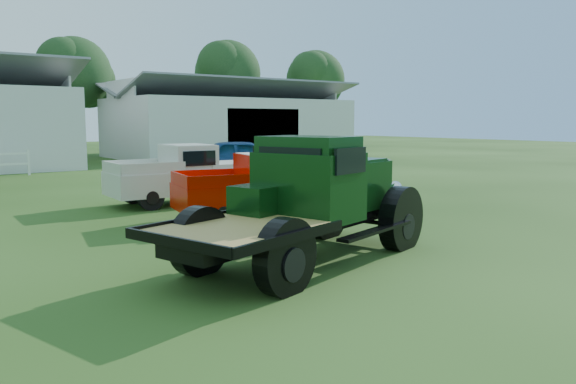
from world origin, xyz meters
TOP-DOWN VIEW (x-y plane):
  - ground at (0.00, 0.00)m, footprint 120.00×120.00m
  - shed_right at (14.00, 27.00)m, footprint 16.80×9.20m
  - tree_c at (5.00, 33.00)m, footprint 5.40×5.40m
  - tree_d at (18.00, 34.00)m, footprint 6.00×6.00m
  - tree_e at (26.00, 32.00)m, footprint 5.70×5.70m
  - vintage_flatbed at (-0.61, -0.40)m, footprint 6.13×3.75m
  - red_pickup at (1.34, 3.82)m, footprint 4.95×2.68m
  - white_pickup at (0.93, 7.53)m, footprint 4.89×2.05m
  - misc_car_blue at (6.95, 13.75)m, footprint 5.35×3.81m
  - misc_car_grey at (10.62, 13.98)m, footprint 5.15×3.01m

SIDE VIEW (x-z plane):
  - ground at x=0.00m, z-range 0.00..0.00m
  - misc_car_grey at x=10.62m, z-range 0.00..1.60m
  - misc_car_blue at x=6.95m, z-range 0.00..1.69m
  - red_pickup at x=1.34m, z-range 0.00..1.71m
  - white_pickup at x=0.93m, z-range 0.00..1.77m
  - vintage_flatbed at x=-0.61m, z-range 0.00..2.27m
  - shed_right at x=14.00m, z-range 0.00..5.20m
  - tree_c at x=5.00m, z-range 0.00..9.00m
  - tree_e at x=26.00m, z-range 0.00..9.50m
  - tree_d at x=18.00m, z-range 0.00..10.00m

